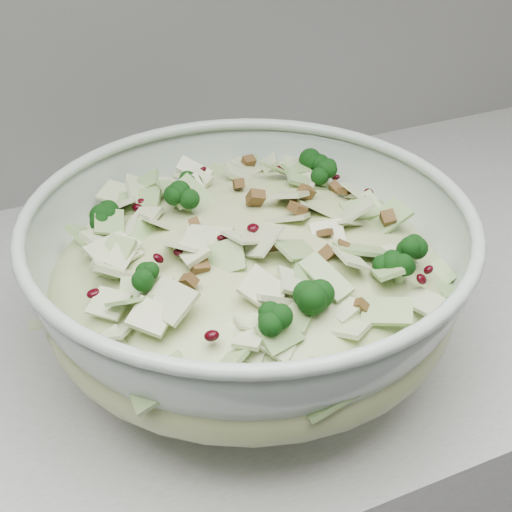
% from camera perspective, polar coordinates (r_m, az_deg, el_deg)
% --- Properties ---
extents(mixing_bowl, '(0.49, 0.49, 0.16)m').
position_cam_1_polar(mixing_bowl, '(0.64, -0.55, -2.11)').
color(mixing_bowl, '#AFC1B2').
rests_on(mixing_bowl, counter).
extents(salad, '(0.40, 0.40, 0.16)m').
position_cam_1_polar(salad, '(0.63, -0.56, -0.24)').
color(salad, tan).
rests_on(salad, mixing_bowl).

